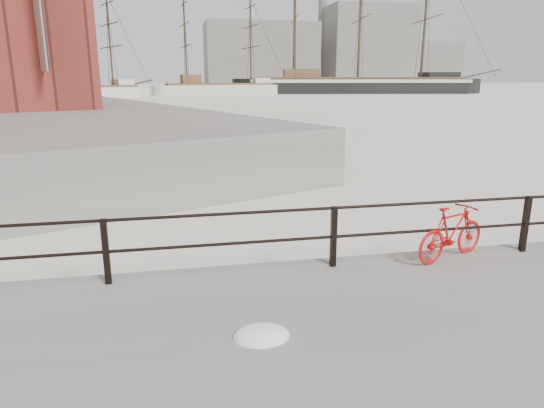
{
  "coord_description": "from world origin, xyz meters",
  "views": [
    {
      "loc": [
        -5.92,
        -7.19,
        3.36
      ],
      "look_at": [
        -4.18,
        1.5,
        1.0
      ],
      "focal_mm": 32.0,
      "sensor_mm": 36.0,
      "label": 1
    }
  ],
  "objects_px": {
    "bicycle": "(452,233)",
    "schooner_left": "(81,98)",
    "barque_black": "(357,93)",
    "schooner_mid": "(220,95)"
  },
  "relations": [
    {
      "from": "schooner_mid",
      "to": "barque_black",
      "type": "bearing_deg",
      "value": -5.54
    },
    {
      "from": "bicycle",
      "to": "barque_black",
      "type": "relative_size",
      "value": 0.03
    },
    {
      "from": "barque_black",
      "to": "schooner_mid",
      "type": "height_order",
      "value": "barque_black"
    },
    {
      "from": "barque_black",
      "to": "schooner_left",
      "type": "relative_size",
      "value": 2.35
    },
    {
      "from": "schooner_mid",
      "to": "schooner_left",
      "type": "relative_size",
      "value": 1.13
    },
    {
      "from": "bicycle",
      "to": "schooner_mid",
      "type": "bearing_deg",
      "value": 66.53
    },
    {
      "from": "bicycle",
      "to": "schooner_left",
      "type": "xyz_separation_m",
      "value": [
        -18.26,
        72.84,
        -0.82
      ]
    },
    {
      "from": "schooner_mid",
      "to": "bicycle",
      "type": "bearing_deg",
      "value": -100.82
    },
    {
      "from": "bicycle",
      "to": "barque_black",
      "type": "height_order",
      "value": "barque_black"
    },
    {
      "from": "schooner_mid",
      "to": "schooner_left",
      "type": "height_order",
      "value": "schooner_mid"
    }
  ]
}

